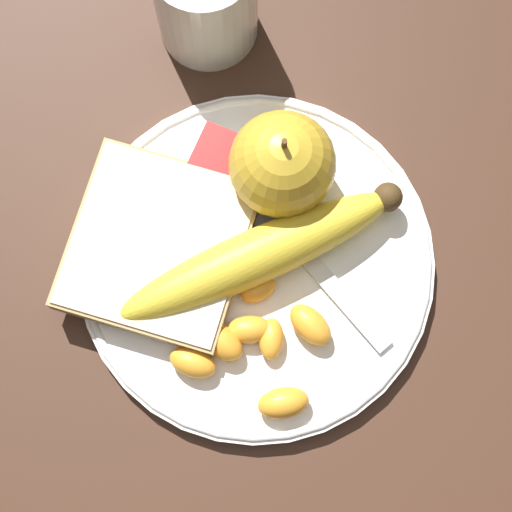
% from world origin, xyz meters
% --- Properties ---
extents(ground_plane, '(3.00, 3.00, 0.00)m').
position_xyz_m(ground_plane, '(0.00, 0.00, 0.00)').
color(ground_plane, '#42281C').
extents(plate, '(0.25, 0.25, 0.01)m').
position_xyz_m(plate, '(0.00, 0.00, 0.01)').
color(plate, white).
rests_on(plate, ground_plane).
extents(apple, '(0.07, 0.07, 0.08)m').
position_xyz_m(apple, '(-0.06, -0.01, 0.05)').
color(apple, gold).
rests_on(apple, plate).
extents(banana, '(0.17, 0.16, 0.04)m').
position_xyz_m(banana, '(-0.01, 0.00, 0.03)').
color(banana, yellow).
rests_on(banana, plate).
extents(bread_slice, '(0.13, 0.13, 0.02)m').
position_xyz_m(bread_slice, '(0.02, -0.06, 0.02)').
color(bread_slice, tan).
rests_on(bread_slice, plate).
extents(fork, '(0.09, 0.16, 0.00)m').
position_xyz_m(fork, '(-0.02, 0.02, 0.01)').
color(fork, silver).
rests_on(fork, plate).
extents(jam_packet, '(0.05, 0.04, 0.02)m').
position_xyz_m(jam_packet, '(-0.05, -0.05, 0.02)').
color(jam_packet, silver).
rests_on(jam_packet, plate).
extents(orange_segment_0, '(0.03, 0.04, 0.02)m').
position_xyz_m(orange_segment_0, '(0.05, 0.01, 0.02)').
color(orange_segment_0, '#F9A32D').
rests_on(orange_segment_0, plate).
extents(orange_segment_1, '(0.03, 0.03, 0.02)m').
position_xyz_m(orange_segment_1, '(0.05, 0.03, 0.02)').
color(orange_segment_1, '#F9A32D').
rests_on(orange_segment_1, plate).
extents(orange_segment_2, '(0.04, 0.04, 0.02)m').
position_xyz_m(orange_segment_2, '(0.08, 0.05, 0.02)').
color(orange_segment_2, '#F9A32D').
rests_on(orange_segment_2, plate).
extents(orange_segment_3, '(0.03, 0.04, 0.02)m').
position_xyz_m(orange_segment_3, '(0.06, 0.00, 0.02)').
color(orange_segment_3, '#F9A32D').
rests_on(orange_segment_3, plate).
extents(orange_segment_4, '(0.03, 0.03, 0.01)m').
position_xyz_m(orange_segment_4, '(0.02, 0.01, 0.02)').
color(orange_segment_4, '#F9A32D').
rests_on(orange_segment_4, plate).
extents(orange_segment_5, '(0.03, 0.04, 0.02)m').
position_xyz_m(orange_segment_5, '(0.03, 0.05, 0.02)').
color(orange_segment_5, '#F9A32D').
rests_on(orange_segment_5, plate).
extents(orange_segment_6, '(0.02, 0.03, 0.02)m').
position_xyz_m(orange_segment_6, '(0.08, -0.01, 0.02)').
color(orange_segment_6, '#F9A32D').
rests_on(orange_segment_6, plate).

